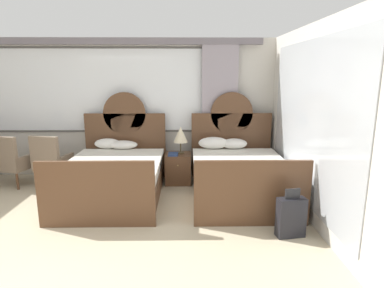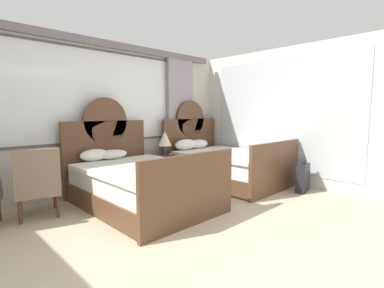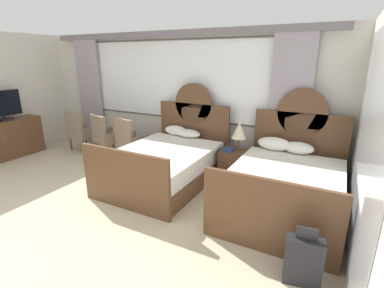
{
  "view_description": "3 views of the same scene",
  "coord_description": "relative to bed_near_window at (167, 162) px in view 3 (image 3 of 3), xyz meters",
  "views": [
    {
      "loc": [
        1.78,
        -2.47,
        2.02
      ],
      "look_at": [
        1.85,
        2.68,
        0.9
      ],
      "focal_mm": 30.06,
      "sensor_mm": 36.0,
      "label": 1
    },
    {
      "loc": [
        -1.83,
        -0.92,
        1.43
      ],
      "look_at": [
        1.26,
        2.25,
        0.93
      ],
      "focal_mm": 26.55,
      "sensor_mm": 36.0,
      "label": 2
    },
    {
      "loc": [
        3.19,
        -1.27,
        2.17
      ],
      "look_at": [
        1.29,
        2.29,
        0.92
      ],
      "focal_mm": 26.26,
      "sensor_mm": 36.0,
      "label": 3
    }
  ],
  "objects": [
    {
      "name": "armchair_by_window_centre",
      "position": [
        -1.99,
        0.52,
        0.13
      ],
      "size": [
        0.67,
        0.67,
        0.96
      ],
      "color": "#84705B",
      "rests_on": "ground_plane"
    },
    {
      "name": "armchair_by_window_left",
      "position": [
        -1.28,
        0.52,
        0.13
      ],
      "size": [
        0.65,
        0.65,
        0.96
      ],
      "color": "#84705B",
      "rests_on": "ground_plane"
    },
    {
      "name": "tv_flatscreen",
      "position": [
        -3.8,
        -0.58,
        0.82
      ],
      "size": [
        0.2,
        0.79,
        0.64
      ],
      "color": "black",
      "rests_on": "dresser_minibar"
    },
    {
      "name": "bed_near_window",
      "position": [
        0.0,
        0.0,
        0.0
      ],
      "size": [
        1.56,
        2.22,
        1.68
      ],
      "color": "brown",
      "rests_on": "ground_plane"
    },
    {
      "name": "armchair_by_window_right",
      "position": [
        -2.78,
        0.52,
        0.13
      ],
      "size": [
        0.56,
        0.56,
        0.96
      ],
      "color": "#84705B",
      "rests_on": "ground_plane"
    },
    {
      "name": "book_on_nightstand",
      "position": [
        0.95,
        0.58,
        0.22
      ],
      "size": [
        0.18,
        0.26,
        0.03
      ],
      "color": "navy",
      "rests_on": "nightstand_between_beds"
    },
    {
      "name": "suitcase_on_floor",
      "position": [
        2.51,
        -1.43,
        -0.1
      ],
      "size": [
        0.38,
        0.21,
        0.64
      ],
      "color": "black",
      "rests_on": "ground_plane"
    },
    {
      "name": "bed_near_mirror",
      "position": [
        2.07,
        0.0,
        0.0
      ],
      "size": [
        1.56,
        2.22,
        1.68
      ],
      "color": "brown",
      "rests_on": "ground_plane"
    },
    {
      "name": "wall_back_window",
      "position": [
        -0.57,
        1.22,
        1.08
      ],
      "size": [
        6.96,
        0.22,
        2.7
      ],
      "color": "beige",
      "rests_on": "ground_plane"
    },
    {
      "name": "table_lamp_on_nightstand",
      "position": [
        1.09,
        0.73,
        0.55
      ],
      "size": [
        0.27,
        0.27,
        0.5
      ],
      "color": "brown",
      "rests_on": "nightstand_between_beds"
    },
    {
      "name": "nightstand_between_beds",
      "position": [
        1.04,
        0.67,
        -0.08
      ],
      "size": [
        0.47,
        0.5,
        0.56
      ],
      "color": "brown",
      "rests_on": "ground_plane"
    },
    {
      "name": "wall_right_mirror",
      "position": [
        2.94,
        -1.01,
        0.99
      ],
      "size": [
        0.08,
        4.51,
        2.7
      ],
      "color": "beige",
      "rests_on": "ground_plane"
    }
  ]
}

